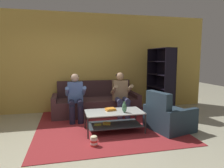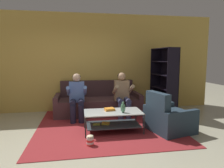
{
  "view_description": "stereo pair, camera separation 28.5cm",
  "coord_description": "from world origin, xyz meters",
  "px_view_note": "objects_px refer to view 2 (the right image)",
  "views": [
    {
      "loc": [
        -0.29,
        -3.6,
        1.57
      ],
      "look_at": [
        0.74,
        0.85,
        0.99
      ],
      "focal_mm": 32.0,
      "sensor_mm": 36.0,
      "label": 1
    },
    {
      "loc": [
        -0.01,
        -3.66,
        1.57
      ],
      "look_at": [
        0.74,
        0.85,
        0.99
      ],
      "focal_mm": 32.0,
      "sensor_mm": 36.0,
      "label": 2
    }
  ],
  "objects_px": {
    "person_seated_right": "(123,93)",
    "vase": "(123,108)",
    "book_stack": "(110,109)",
    "popcorn_tub": "(90,140)",
    "coffee_table": "(113,118)",
    "couch": "(98,103)",
    "armchair": "(168,118)",
    "person_seated_left": "(77,95)",
    "bookshelf": "(164,85)"
  },
  "relations": [
    {
      "from": "couch",
      "to": "vase",
      "type": "relative_size",
      "value": 10.59
    },
    {
      "from": "couch",
      "to": "person_seated_left",
      "type": "distance_m",
      "value": 0.88
    },
    {
      "from": "book_stack",
      "to": "bookshelf",
      "type": "relative_size",
      "value": 0.13
    },
    {
      "from": "popcorn_tub",
      "to": "couch",
      "type": "bearing_deg",
      "value": 80.58
    },
    {
      "from": "person_seated_right",
      "to": "book_stack",
      "type": "xyz_separation_m",
      "value": [
        -0.48,
        -0.87,
        -0.19
      ]
    },
    {
      "from": "person_seated_left",
      "to": "book_stack",
      "type": "bearing_deg",
      "value": -50.64
    },
    {
      "from": "person_seated_right",
      "to": "armchair",
      "type": "bearing_deg",
      "value": -55.53
    },
    {
      "from": "person_seated_left",
      "to": "vase",
      "type": "distance_m",
      "value": 1.45
    },
    {
      "from": "person_seated_left",
      "to": "popcorn_tub",
      "type": "xyz_separation_m",
      "value": [
        0.24,
        -1.6,
        -0.55
      ]
    },
    {
      "from": "person_seated_right",
      "to": "armchair",
      "type": "xyz_separation_m",
      "value": [
        0.77,
        -1.12,
        -0.38
      ]
    },
    {
      "from": "person_seated_left",
      "to": "book_stack",
      "type": "distance_m",
      "value": 1.13
    },
    {
      "from": "person_seated_right",
      "to": "vase",
      "type": "relative_size",
      "value": 5.3
    },
    {
      "from": "vase",
      "to": "person_seated_right",
      "type": "bearing_deg",
      "value": 78.09
    },
    {
      "from": "person_seated_right",
      "to": "armchair",
      "type": "height_order",
      "value": "person_seated_right"
    },
    {
      "from": "vase",
      "to": "book_stack",
      "type": "height_order",
      "value": "vase"
    },
    {
      "from": "vase",
      "to": "bookshelf",
      "type": "relative_size",
      "value": 0.12
    },
    {
      "from": "couch",
      "to": "person_seated_left",
      "type": "bearing_deg",
      "value": -137.41
    },
    {
      "from": "book_stack",
      "to": "bookshelf",
      "type": "xyz_separation_m",
      "value": [
        1.76,
        1.15,
        0.35
      ]
    },
    {
      "from": "couch",
      "to": "person_seated_right",
      "type": "height_order",
      "value": "person_seated_right"
    },
    {
      "from": "coffee_table",
      "to": "vase",
      "type": "xyz_separation_m",
      "value": [
        0.2,
        -0.13,
        0.25
      ]
    },
    {
      "from": "person_seated_left",
      "to": "armchair",
      "type": "height_order",
      "value": "person_seated_left"
    },
    {
      "from": "person_seated_right",
      "to": "bookshelf",
      "type": "xyz_separation_m",
      "value": [
        1.28,
        0.28,
        0.16
      ]
    },
    {
      "from": "popcorn_tub",
      "to": "armchair",
      "type": "bearing_deg",
      "value": 15.53
    },
    {
      "from": "person_seated_left",
      "to": "bookshelf",
      "type": "bearing_deg",
      "value": 6.53
    },
    {
      "from": "person_seated_left",
      "to": "couch",
      "type": "bearing_deg",
      "value": 42.59
    },
    {
      "from": "person_seated_right",
      "to": "bookshelf",
      "type": "height_order",
      "value": "bookshelf"
    },
    {
      "from": "popcorn_tub",
      "to": "person_seated_left",
      "type": "bearing_deg",
      "value": 98.5
    },
    {
      "from": "couch",
      "to": "book_stack",
      "type": "relative_size",
      "value": 10.1
    },
    {
      "from": "armchair",
      "to": "popcorn_tub",
      "type": "distance_m",
      "value": 1.79
    },
    {
      "from": "person_seated_left",
      "to": "person_seated_right",
      "type": "xyz_separation_m",
      "value": [
        1.19,
        0.0,
        0.01
      ]
    },
    {
      "from": "book_stack",
      "to": "bookshelf",
      "type": "distance_m",
      "value": 2.13
    },
    {
      "from": "person_seated_right",
      "to": "popcorn_tub",
      "type": "relative_size",
      "value": 6.0
    },
    {
      "from": "person_seated_left",
      "to": "book_stack",
      "type": "relative_size",
      "value": 5.0
    },
    {
      "from": "person_seated_right",
      "to": "book_stack",
      "type": "relative_size",
      "value": 5.06
    },
    {
      "from": "couch",
      "to": "armchair",
      "type": "relative_size",
      "value": 2.29
    },
    {
      "from": "book_stack",
      "to": "popcorn_tub",
      "type": "distance_m",
      "value": 0.95
    },
    {
      "from": "couch",
      "to": "vase",
      "type": "xyz_separation_m",
      "value": [
        0.37,
        -1.63,
        0.25
      ]
    },
    {
      "from": "coffee_table",
      "to": "vase",
      "type": "relative_size",
      "value": 5.41
    },
    {
      "from": "person_seated_right",
      "to": "book_stack",
      "type": "distance_m",
      "value": 1.01
    },
    {
      "from": "armchair",
      "to": "person_seated_right",
      "type": "bearing_deg",
      "value": 124.47
    },
    {
      "from": "vase",
      "to": "armchair",
      "type": "bearing_deg",
      "value": -2.1
    },
    {
      "from": "book_stack",
      "to": "popcorn_tub",
      "type": "height_order",
      "value": "book_stack"
    },
    {
      "from": "person_seated_right",
      "to": "vase",
      "type": "height_order",
      "value": "person_seated_right"
    },
    {
      "from": "person_seated_left",
      "to": "vase",
      "type": "height_order",
      "value": "person_seated_left"
    },
    {
      "from": "popcorn_tub",
      "to": "coffee_table",
      "type": "bearing_deg",
      "value": 50.95
    },
    {
      "from": "person_seated_right",
      "to": "armchair",
      "type": "relative_size",
      "value": 1.15
    },
    {
      "from": "person_seated_right",
      "to": "coffee_table",
      "type": "height_order",
      "value": "person_seated_right"
    },
    {
      "from": "coffee_table",
      "to": "book_stack",
      "type": "height_order",
      "value": "book_stack"
    },
    {
      "from": "person_seated_left",
      "to": "armchair",
      "type": "xyz_separation_m",
      "value": [
        1.96,
        -1.12,
        -0.37
      ]
    },
    {
      "from": "armchair",
      "to": "popcorn_tub",
      "type": "height_order",
      "value": "armchair"
    }
  ]
}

